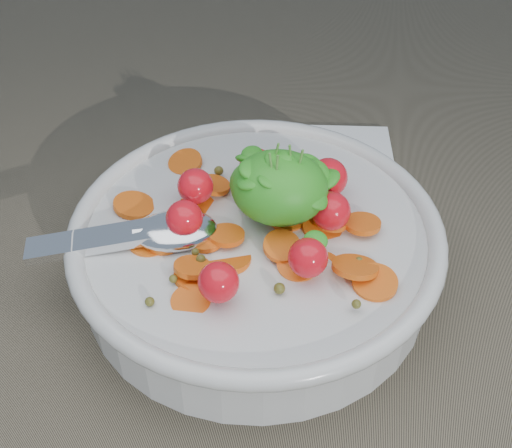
# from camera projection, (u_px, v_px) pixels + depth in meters

# --- Properties ---
(ground) EXTENTS (6.00, 6.00, 0.00)m
(ground) POSITION_uv_depth(u_px,v_px,m) (232.00, 263.00, 0.55)
(ground) COLOR #7A6F57
(ground) RESTS_ON ground
(bowl) EXTENTS (0.32, 0.30, 0.13)m
(bowl) POSITION_uv_depth(u_px,v_px,m) (256.00, 245.00, 0.52)
(bowl) COLOR silver
(bowl) RESTS_ON ground
(napkin) EXTENTS (0.15, 0.14, 0.01)m
(napkin) POSITION_uv_depth(u_px,v_px,m) (326.00, 160.00, 0.66)
(napkin) COLOR white
(napkin) RESTS_ON ground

